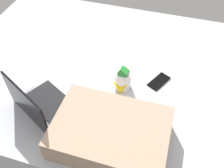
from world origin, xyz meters
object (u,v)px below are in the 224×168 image
(cell_phone, at_px, (159,81))
(pillow, at_px, (111,133))
(laptop, at_px, (43,105))
(snack_cup, at_px, (123,79))

(cell_phone, distance_m, pillow, 0.48)
(laptop, height_order, pillow, laptop)
(pillow, bearing_deg, cell_phone, -109.51)
(laptop, distance_m, cell_phone, 0.66)
(snack_cup, bearing_deg, pillow, 95.86)
(laptop, relative_size, pillow, 0.77)
(cell_phone, bearing_deg, pillow, 97.64)
(pillow, bearing_deg, laptop, -10.48)
(cell_phone, bearing_deg, snack_cup, 53.14)
(laptop, xyz_separation_m, pillow, (-0.39, 0.07, 0.02))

